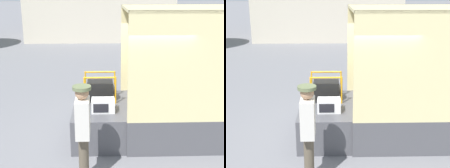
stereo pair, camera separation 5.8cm
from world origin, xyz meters
TOP-DOWN VIEW (x-y plane):
  - ground_plane at (0.00, 0.00)m, footprint 160.00×160.00m
  - tailgate_deck at (-0.57, 0.00)m, footprint 1.14×2.02m
  - microwave at (-0.47, -0.42)m, footprint 0.50×0.35m
  - portable_generator at (-0.51, 0.31)m, footprint 0.75×0.53m
  - worker_person at (-0.83, -1.77)m, footprint 0.32×0.44m

SIDE VIEW (x-z plane):
  - ground_plane at x=0.00m, z-range 0.00..0.00m
  - tailgate_deck at x=-0.57m, z-range 0.00..0.76m
  - microwave at x=-0.47m, z-range 0.76..1.04m
  - portable_generator at x=-0.51m, z-range 0.68..1.32m
  - worker_person at x=-0.83m, z-range 0.21..1.98m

